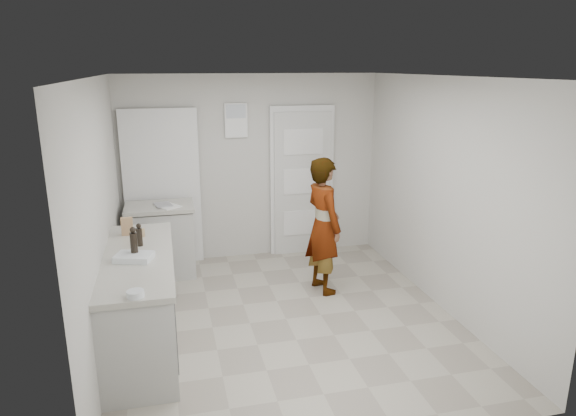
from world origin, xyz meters
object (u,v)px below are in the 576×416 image
object	(u,v)px
spice_jar	(142,233)
egg_bowl	(135,294)
baking_dish	(134,257)
cake_mix_box	(127,226)
oil_cruet_b	(134,243)
oil_cruet_a	(139,235)
person	(323,226)

from	to	relation	value
spice_jar	egg_bowl	size ratio (longest dim) A/B	0.64
baking_dish	egg_bowl	bearing A→B (deg)	-86.82
cake_mix_box	egg_bowl	xyz separation A→B (m)	(0.14, -1.53, -0.07)
oil_cruet_b	baking_dish	xyz separation A→B (m)	(-0.01, -0.05, -0.12)
cake_mix_box	egg_bowl	size ratio (longest dim) A/B	1.41
spice_jar	egg_bowl	bearing A→B (deg)	-90.33
oil_cruet_a	oil_cruet_b	size ratio (longest dim) A/B	0.76
spice_jar	egg_bowl	world-z (taller)	spice_jar
person	oil_cruet_b	world-z (taller)	person
baking_dish	cake_mix_box	bearing A→B (deg)	97.23
baking_dish	spice_jar	bearing A→B (deg)	85.44
person	spice_jar	xyz separation A→B (m)	(-2.02, -0.28, 0.16)
cake_mix_box	oil_cruet_a	bearing A→B (deg)	-67.83
spice_jar	oil_cruet_b	world-z (taller)	oil_cruet_b
oil_cruet_b	egg_bowl	world-z (taller)	oil_cruet_b
person	oil_cruet_b	distance (m)	2.26
cake_mix_box	spice_jar	xyz separation A→B (m)	(0.15, -0.09, -0.05)
spice_jar	oil_cruet_a	bearing A→B (deg)	-92.61
spice_jar	oil_cruet_a	size ratio (longest dim) A/B	0.37
egg_bowl	spice_jar	bearing A→B (deg)	89.67
person	baking_dish	size ratio (longest dim) A/B	4.34
oil_cruet_a	spice_jar	bearing A→B (deg)	87.39
baking_dish	person	bearing A→B (deg)	24.33
cake_mix_box	egg_bowl	bearing A→B (deg)	-82.75
oil_cruet_a	oil_cruet_b	distance (m)	0.33
person	egg_bowl	bearing A→B (deg)	117.51
egg_bowl	person	bearing A→B (deg)	40.44
egg_bowl	baking_dish	bearing A→B (deg)	93.18
person	spice_jar	size ratio (longest dim) A/B	19.09
person	baking_dish	world-z (taller)	person
spice_jar	baking_dish	distance (m)	0.66
spice_jar	oil_cruet_b	xyz separation A→B (m)	(-0.05, -0.61, 0.10)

